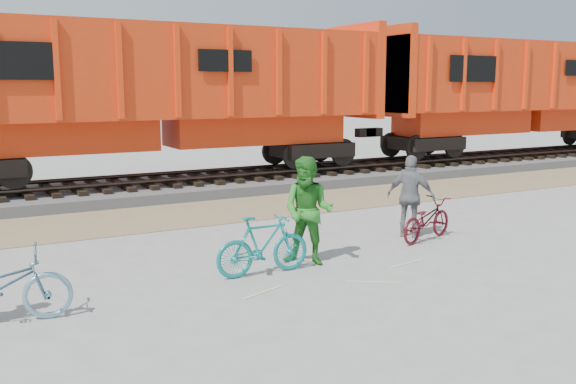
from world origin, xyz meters
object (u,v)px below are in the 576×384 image
object	(u,v)px
bicycle_teal	(263,245)
hopper_car_right	(521,90)
person_woman	(411,196)
person_man	(308,211)
bicycle_maroon	(427,220)
hopper_car_center	(160,91)

from	to	relation	value
bicycle_teal	hopper_car_right	bearing A→B (deg)	-60.20
person_woman	person_man	bearing A→B (deg)	69.92
bicycle_maroon	person_woman	world-z (taller)	person_woman
bicycle_maroon	person_man	size ratio (longest dim) A/B	0.86
bicycle_maroon	person_man	distance (m)	3.11
bicycle_teal	bicycle_maroon	world-z (taller)	bicycle_teal
bicycle_maroon	person_woman	xyz separation A→B (m)	(-0.10, 0.40, 0.43)
hopper_car_right	bicycle_maroon	bearing A→B (deg)	-145.33
hopper_car_center	hopper_car_right	size ratio (longest dim) A/B	1.00
hopper_car_center	bicycle_teal	bearing A→B (deg)	-97.51
person_woman	hopper_car_right	bearing A→B (deg)	-91.28
hopper_car_center	bicycle_teal	distance (m)	9.37
hopper_car_right	person_man	xyz separation A→B (m)	(-15.18, -8.75, -2.04)
bicycle_maroon	person_woman	distance (m)	0.60
hopper_car_center	bicycle_teal	world-z (taller)	hopper_car_center
bicycle_maroon	person_man	world-z (taller)	person_man
hopper_car_right	person_man	bearing A→B (deg)	-150.04
hopper_car_right	bicycle_teal	xyz separation A→B (m)	(-16.18, -8.95, -2.50)
person_man	person_woman	size ratio (longest dim) A/B	1.11
person_man	person_woman	world-z (taller)	person_man
hopper_car_right	person_woman	size ratio (longest dim) A/B	8.10
bicycle_teal	person_man	world-z (taller)	person_man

